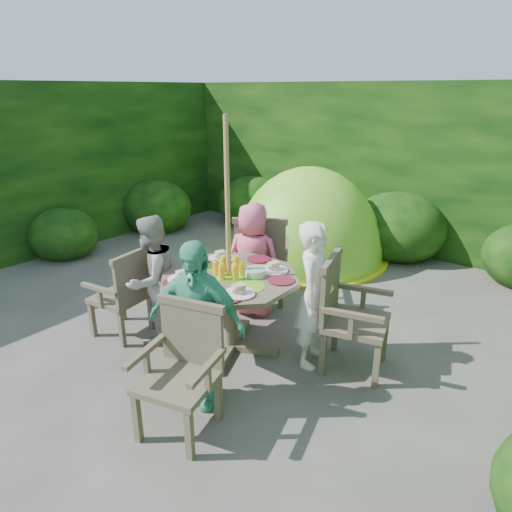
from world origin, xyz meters
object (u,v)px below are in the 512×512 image
Objects in this scene: garden_chair_back at (261,258)px; child_front at (196,324)px; garden_chair_left at (125,292)px; garden_chair_front at (183,367)px; child_right at (315,295)px; patio_table at (230,288)px; dome_tent at (306,257)px; child_left at (152,280)px; garden_chair_right at (347,313)px; child_back at (253,260)px; parasol_pole at (228,242)px.

child_front is (0.72, -1.75, 0.14)m from garden_chair_back.
garden_chair_left is 1.55m from garden_chair_front.
garden_chair_back is 1.11× the size of garden_chair_front.
garden_chair_back is (0.60, 1.46, 0.08)m from garden_chair_left.
child_front is (-0.43, -1.05, 0.01)m from child_right.
patio_table is at bearing 79.23° from garden_chair_back.
dome_tent is at bearing 19.53° from child_right.
patio_table is 1.11m from garden_chair_front.
garden_chair_front is at bearing 60.49° from garden_chair_left.
garden_chair_front is 1.37m from child_left.
garden_chair_right is 0.74× the size of child_right.
garden_chair_left is 0.96× the size of garden_chair_front.
garden_chair_right is 0.78× the size of child_left.
child_back is (-0.32, 0.73, -0.02)m from patio_table.
patio_table is 0.80m from child_back.
garden_chair_left is at bearing -87.31° from dome_tent.
garden_chair_back is 0.81× the size of child_back.
garden_chair_front is (-0.56, -1.44, -0.04)m from garden_chair_right.
patio_table is 0.80m from child_front.
parasol_pole is 1.22m from garden_chair_back.
child_left is 0.47× the size of dome_tent.
garden_chair_back is 1.76m from dome_tent.
garden_chair_left is at bearing 34.58° from garden_chair_back.
child_back reaches higher than garden_chair_right.
child_left is at bearing -157.07° from parasol_pole.
child_front reaches higher than garden_chair_left.
child_front reaches higher than child_right.
child_front is at bearing 94.75° from child_back.
garden_chair_right is 1.35m from child_back.
child_left is at bearing 108.31° from garden_chair_left.
garden_chair_front is 0.73× the size of child_back.
child_front is at bearing -65.20° from dome_tent.
child_left reaches higher than garden_chair_left.
garden_chair_back is at bearing 112.08° from parasol_pole.
parasol_pole is 0.92m from child_left.
garden_chair_front is 0.72× the size of child_left.
parasol_pole is at bearing 94.75° from child_back.
garden_chair_right is 1.90m from child_left.
patio_table is 2.83m from dome_tent.
child_right is 1.60m from child_left.
parasol_pole is 2.47× the size of garden_chair_left.
dome_tent is (-0.49, 1.90, -0.64)m from child_back.
garden_chair_back is at bearing 112.31° from patio_table.
child_front is (1.05, -0.43, 0.05)m from child_left.
garden_chair_front is at bearing 95.06° from child_back.
garden_chair_front is 0.68× the size of child_right.
garden_chair_right is 0.37× the size of dome_tent.
garden_chair_front is at bearing -66.76° from patio_table.
garden_chair_right is at bearing 105.38° from garden_chair_left.
garden_chair_left is at bearing -72.89° from child_left.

